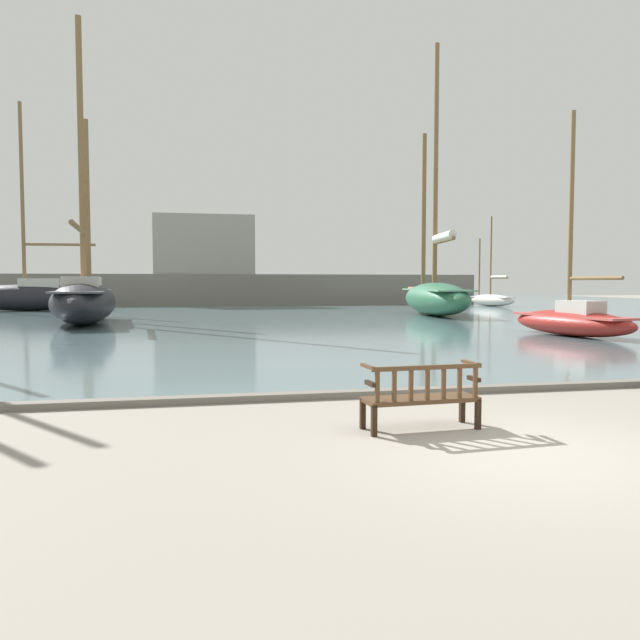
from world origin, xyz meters
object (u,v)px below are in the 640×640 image
at_px(sailboat_far_port, 29,294).
at_px(sailboat_nearest_starboard, 491,299).
at_px(sailboat_distant_harbor, 84,298).
at_px(park_bench, 422,396).
at_px(sailboat_centre_channel, 572,319).
at_px(sailboat_outer_port, 435,294).

bearing_deg(sailboat_far_port, sailboat_nearest_starboard, 2.07).
bearing_deg(sailboat_distant_harbor, sailboat_nearest_starboard, 29.03).
xyz_separation_m(park_bench, sailboat_nearest_starboard, (21.30, 39.43, 0.22)).
height_order(sailboat_far_port, sailboat_centre_channel, sailboat_far_port).
distance_m(sailboat_far_port, sailboat_nearest_starboard, 35.28).
xyz_separation_m(sailboat_outer_port, sailboat_centre_channel, (-0.66, -14.57, -0.64)).
distance_m(park_bench, sailboat_nearest_starboard, 44.81).
distance_m(sailboat_outer_port, sailboat_centre_channel, 14.60).
bearing_deg(sailboat_centre_channel, sailboat_outer_port, 87.42).
xyz_separation_m(park_bench, sailboat_far_port, (-13.96, 38.16, 0.75)).
xyz_separation_m(sailboat_distant_harbor, sailboat_far_port, (-5.94, 15.00, -0.08)).
height_order(sailboat_outer_port, sailboat_centre_channel, sailboat_outer_port).
relative_size(park_bench, sailboat_distant_harbor, 0.11).
distance_m(sailboat_distant_harbor, sailboat_outer_port, 19.60).
relative_size(park_bench, sailboat_centre_channel, 0.20).
xyz_separation_m(sailboat_distant_harbor, sailboat_nearest_starboard, (29.32, 16.27, -0.61)).
relative_size(sailboat_far_port, sailboat_nearest_starboard, 1.92).
distance_m(park_bench, sailboat_centre_channel, 16.22).
xyz_separation_m(park_bench, sailboat_outer_port, (11.22, 26.87, 0.85)).
xyz_separation_m(sailboat_distant_harbor, sailboat_outer_port, (19.24, 3.71, 0.02)).
bearing_deg(sailboat_nearest_starboard, park_bench, -118.37).
bearing_deg(sailboat_outer_port, park_bench, -112.66).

